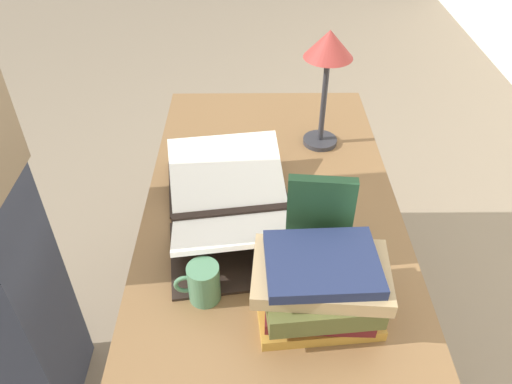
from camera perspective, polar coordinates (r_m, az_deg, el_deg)
ground_plane at (r=1.97m, az=1.39°, el=-18.03°), size 12.00×12.00×0.00m
reading_desk at (r=1.49m, az=1.76°, el=-4.93°), size 1.40×0.73×0.72m
open_book at (r=1.38m, az=-2.83°, el=-1.67°), size 0.60×0.42×0.12m
book_stack_tall at (r=1.12m, az=7.25°, el=-10.63°), size 0.23×0.31×0.17m
book_standing_upright at (r=1.19m, az=7.19°, el=-3.67°), size 0.04×0.16×0.27m
reading_lamp at (r=1.56m, az=8.24°, el=15.06°), size 0.15×0.15×0.39m
coffee_mug at (r=1.18m, az=-6.07°, el=-10.29°), size 0.08×0.11×0.10m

